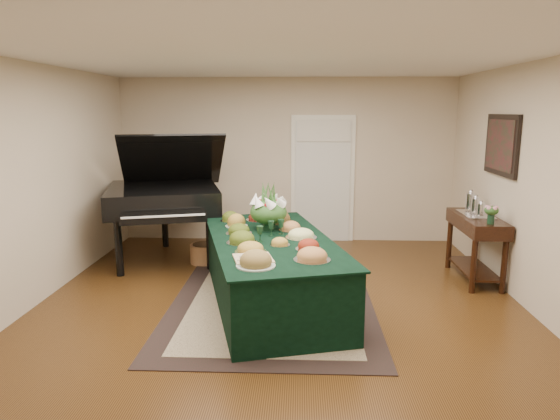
{
  "coord_description": "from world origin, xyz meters",
  "views": [
    {
      "loc": [
        0.23,
        -5.29,
        2.17
      ],
      "look_at": [
        0.0,
        0.3,
        1.05
      ],
      "focal_mm": 32.0,
      "sensor_mm": 36.0,
      "label": 1
    }
  ],
  "objects_px": {
    "grand_piano": "(164,197)",
    "buffet_table": "(271,270)",
    "floral_centerpiece": "(269,207)",
    "mahogany_sideboard": "(476,231)"
  },
  "relations": [
    {
      "from": "grand_piano",
      "to": "buffet_table",
      "type": "bearing_deg",
      "value": -44.73
    },
    {
      "from": "floral_centerpiece",
      "to": "mahogany_sideboard",
      "type": "relative_size",
      "value": 0.39
    },
    {
      "from": "floral_centerpiece",
      "to": "mahogany_sideboard",
      "type": "xyz_separation_m",
      "value": [
        2.64,
        0.49,
        -0.38
      ]
    },
    {
      "from": "buffet_table",
      "to": "mahogany_sideboard",
      "type": "xyz_separation_m",
      "value": [
        2.59,
        0.9,
        0.27
      ]
    },
    {
      "from": "floral_centerpiece",
      "to": "grand_piano",
      "type": "xyz_separation_m",
      "value": [
        -1.6,
        1.22,
        -0.09
      ]
    },
    {
      "from": "buffet_table",
      "to": "grand_piano",
      "type": "distance_m",
      "value": 2.39
    },
    {
      "from": "floral_centerpiece",
      "to": "grand_piano",
      "type": "relative_size",
      "value": 0.22
    },
    {
      "from": "buffet_table",
      "to": "floral_centerpiece",
      "type": "height_order",
      "value": "floral_centerpiece"
    },
    {
      "from": "floral_centerpiece",
      "to": "mahogany_sideboard",
      "type": "distance_m",
      "value": 2.71
    },
    {
      "from": "buffet_table",
      "to": "grand_piano",
      "type": "height_order",
      "value": "grand_piano"
    }
  ]
}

